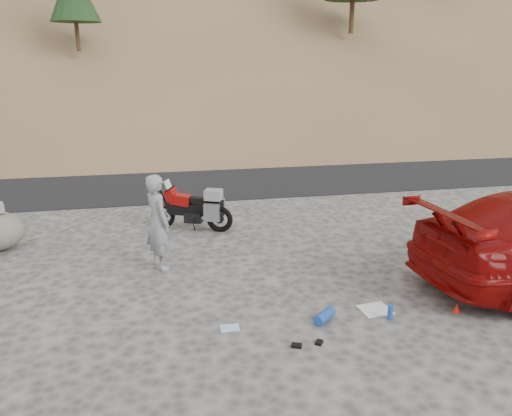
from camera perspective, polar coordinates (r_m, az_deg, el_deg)
The scene contains 11 objects.
ground at distance 9.08m, azimuth -3.10°, elevation -8.84°, with size 140.00×140.00×0.00m, color #43403E.
road at distance 17.60m, azimuth -7.39°, elevation 3.71°, with size 120.00×7.00×0.05m, color black.
motorcycle at distance 11.84m, azimuth -7.00°, elevation -0.11°, with size 1.91×1.03×1.20m.
man at distance 9.99m, azimuth -10.85°, elevation -6.66°, with size 0.68×0.45×1.86m, color gray.
gear_white_cloth at distance 8.48m, azimuth 13.46°, elevation -11.22°, with size 0.48×0.43×0.02m, color white.
gear_blue_mat at distance 7.98m, azimuth 7.83°, elevation -12.13°, with size 0.17×0.17×0.42m, color #1A469E.
gear_bottle at distance 8.21m, azimuth 15.10°, elevation -11.44°, with size 0.09×0.09×0.24m, color #1A469E.
gear_funnel at distance 8.77m, azimuth 21.98°, elevation -10.52°, with size 0.12×0.12×0.16m, color red.
gear_glove_a at distance 7.34m, azimuth 4.66°, elevation -15.40°, with size 0.14×0.10×0.04m, color black.
gear_glove_b at distance 7.44m, azimuth 7.22°, elevation -15.00°, with size 0.12×0.09×0.04m, color black.
gear_blue_cloth at distance 7.77m, azimuth -3.02°, elevation -13.53°, with size 0.29×0.21×0.01m, color #98D0EC.
Camera 1 is at (-1.14, -8.12, 3.91)m, focal length 35.00 mm.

